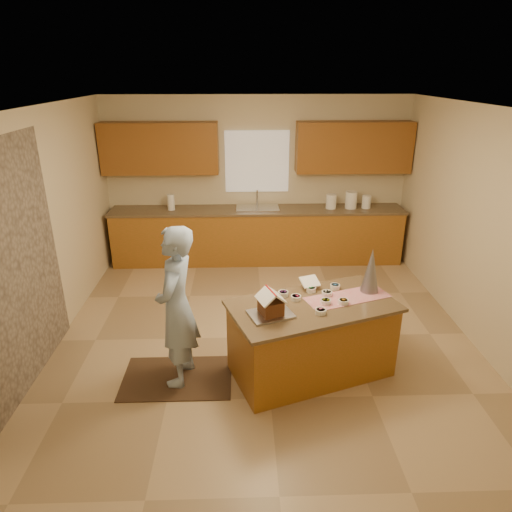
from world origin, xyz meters
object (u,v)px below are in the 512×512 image
(island_base, at_px, (311,340))
(gingerbread_house, at_px, (271,305))
(tinsel_tree, at_px, (371,270))
(boy, at_px, (177,307))

(island_base, xyz_separation_m, gingerbread_house, (-0.45, -0.21, 0.55))
(tinsel_tree, relative_size, gingerbread_house, 1.55)
(tinsel_tree, height_order, gingerbread_house, tinsel_tree)
(tinsel_tree, bearing_deg, island_base, -156.75)
(island_base, relative_size, tinsel_tree, 3.27)
(island_base, height_order, tinsel_tree, tinsel_tree)
(boy, xyz_separation_m, gingerbread_house, (0.93, -0.13, 0.08))
(island_base, distance_m, boy, 1.46)
(island_base, xyz_separation_m, boy, (-1.38, -0.07, 0.46))
(tinsel_tree, height_order, boy, boy)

